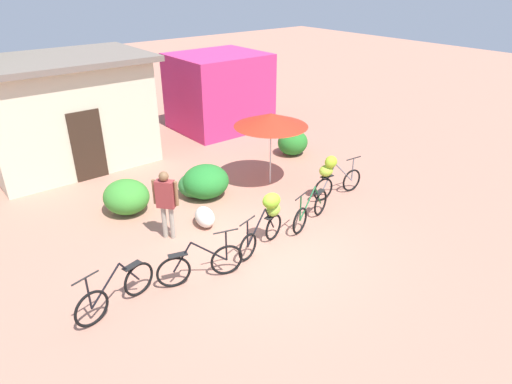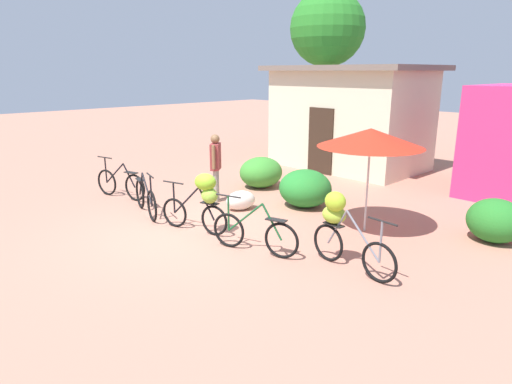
# 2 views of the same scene
# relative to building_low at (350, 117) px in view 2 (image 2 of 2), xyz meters

# --- Properties ---
(ground_plane) EXTENTS (60.00, 60.00, 0.00)m
(ground_plane) POSITION_rel_building_low_xyz_m (1.50, -7.31, -1.64)
(ground_plane) COLOR #B27761
(building_low) EXTENTS (4.99, 3.44, 3.23)m
(building_low) POSITION_rel_building_low_xyz_m (0.00, 0.00, 0.00)
(building_low) COLOR beige
(building_low) RESTS_ON ground
(tree_behind_building) EXTENTS (2.90, 2.90, 6.10)m
(tree_behind_building) POSITION_rel_building_low_xyz_m (-2.88, 2.40, 2.98)
(tree_behind_building) COLOR brown
(tree_behind_building) RESTS_ON ground
(hedge_bush_front_left) EXTENTS (1.10, 1.20, 0.82)m
(hedge_bush_front_left) POSITION_rel_building_low_xyz_m (-0.05, -3.98, -1.22)
(hedge_bush_front_left) COLOR #3C8D30
(hedge_bush_front_left) RESTS_ON ground
(hedge_bush_front_right) EXTENTS (0.92, 0.88, 0.63)m
(hedge_bush_front_right) POSITION_rel_building_low_xyz_m (1.75, -4.29, -1.32)
(hedge_bush_front_right) COLOR #2D7234
(hedge_bush_front_right) RESTS_ON ground
(hedge_bush_mid) EXTENTS (1.24, 1.18, 0.87)m
(hedge_bush_mid) POSITION_rel_building_low_xyz_m (1.94, -4.50, -1.20)
(hedge_bush_mid) COLOR #257C2D
(hedge_bush_mid) RESTS_ON ground
(hedge_bush_by_door) EXTENTS (1.01, 0.92, 0.81)m
(hedge_bush_by_door) POSITION_rel_building_low_xyz_m (5.80, -3.69, -1.23)
(hedge_bush_by_door) COLOR #287928
(hedge_bush_by_door) RESTS_ON ground
(market_umbrella) EXTENTS (2.00, 2.00, 2.03)m
(market_umbrella) POSITION_rel_building_low_xyz_m (3.82, -4.91, 0.21)
(market_umbrella) COLOR beige
(market_umbrella) RESTS_ON ground
(bicycle_leftmost) EXTENTS (1.63, 0.46, 0.99)m
(bicycle_leftmost) POSITION_rel_building_low_xyz_m (-1.70, -7.24, -1.27)
(bicycle_leftmost) COLOR black
(bicycle_leftmost) RESTS_ON ground
(bicycle_near_pile) EXTENTS (1.66, 0.54, 1.00)m
(bicycle_near_pile) POSITION_rel_building_low_xyz_m (-0.10, -7.48, -1.27)
(bicycle_near_pile) COLOR black
(bicycle_near_pile) RESTS_ON ground
(bicycle_center_loaded) EXTENTS (1.53, 0.51, 1.21)m
(bicycle_center_loaded) POSITION_rel_building_low_xyz_m (1.73, -7.31, -0.89)
(bicycle_center_loaded) COLOR black
(bicycle_center_loaded) RESTS_ON ground
(bicycle_by_shop) EXTENTS (1.61, 0.55, 0.97)m
(bicycle_by_shop) POSITION_rel_building_low_xyz_m (3.10, -7.24, -1.29)
(bicycle_by_shop) COLOR black
(bicycle_by_shop) RESTS_ON ground
(bicycle_rightmost) EXTENTS (1.64, 0.42, 1.23)m
(bicycle_rightmost) POSITION_rel_building_low_xyz_m (4.46, -6.63, -0.93)
(bicycle_rightmost) COLOR black
(bicycle_rightmost) RESTS_ON ground
(produce_sack) EXTENTS (0.61, 0.79, 0.44)m
(produce_sack) POSITION_rel_building_low_xyz_m (1.09, -5.75, -1.42)
(produce_sack) COLOR silver
(produce_sack) RESTS_ON ground
(person_vendor) EXTENTS (0.41, 0.46, 1.63)m
(person_vendor) POSITION_rel_building_low_xyz_m (0.17, -5.71, -0.64)
(person_vendor) COLOR gray
(person_vendor) RESTS_ON ground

